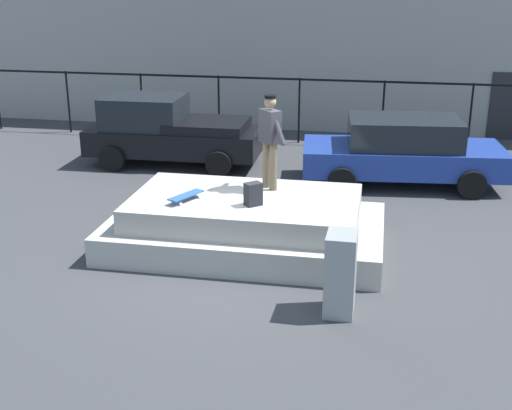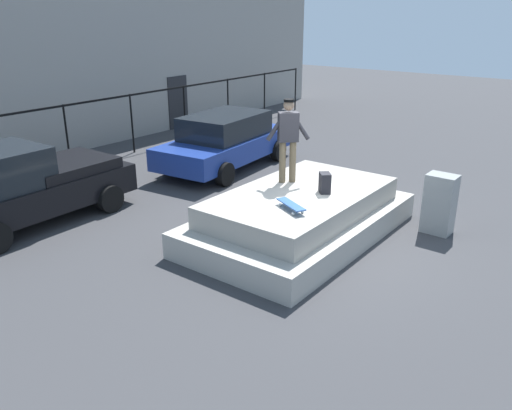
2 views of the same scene
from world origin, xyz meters
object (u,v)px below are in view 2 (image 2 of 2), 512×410
Objects in this scene: backpack at (325,183)px; car_blue_sedan_mid at (225,140)px; skateboarder at (288,135)px; utility_box at (439,204)px; car_black_pickup_near at (24,185)px; skateboard at (291,205)px.

backpack is 0.08× the size of car_blue_sedan_mid.
skateboarder reaches higher than utility_box.
backpack is 6.41m from car_black_pickup_near.
utility_box is at bearing -61.15° from skateboarder.
car_blue_sedan_mid is (5.95, -0.61, -0.06)m from car_black_pickup_near.
skateboarder is 3.46m from utility_box.
utility_box is at bearing -98.39° from car_blue_sedan_mid.
skateboard is at bearing 137.50° from backpack.
skateboarder is at bearing -122.98° from car_blue_sedan_mid.
skateboarder is 0.36× the size of car_blue_sedan_mid.
car_black_pickup_near is (-3.31, 5.49, -0.28)m from backpack.
car_blue_sedan_mid reaches higher than backpack.
skateboard is 0.17× the size of car_black_pickup_near.
skateboard is 3.42m from utility_box.
car_black_pickup_near reaches higher than skateboard.
backpack is at bearing -96.99° from skateboarder.
car_blue_sedan_mid is at bearing 51.65° from skateboard.
skateboarder is 2.28× the size of skateboard.
utility_box is at bearing -32.11° from skateboard.
skateboarder is at bearing 36.52° from skateboard.
car_blue_sedan_mid is (2.52, 3.89, -1.16)m from skateboarder.
backpack is (-0.12, -0.99, -0.81)m from skateboarder.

